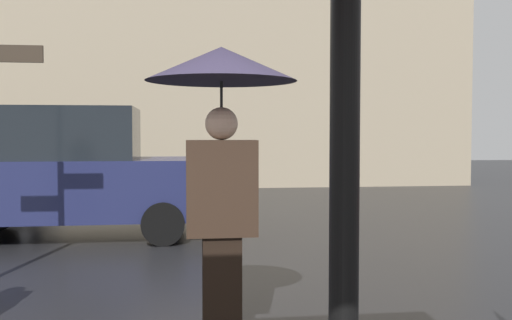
{
  "coord_description": "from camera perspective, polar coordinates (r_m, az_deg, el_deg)",
  "views": [
    {
      "loc": [
        0.07,
        -2.59,
        1.54
      ],
      "look_at": [
        0.84,
        3.54,
        1.27
      ],
      "focal_mm": 40.45,
      "sensor_mm": 36.0,
      "label": 1
    }
  ],
  "objects": [
    {
      "name": "pedestrian_with_umbrella",
      "position": [
        4.04,
        -3.44,
        4.69
      ],
      "size": [
        1.06,
        1.06,
        2.15
      ],
      "rotation": [
        0.0,
        0.0,
        5.28
      ],
      "color": "black",
      "rests_on": "ground"
    },
    {
      "name": "parked_car_right",
      "position": [
        9.05,
        -17.92,
        -1.21
      ],
      "size": [
        4.12,
        1.83,
        1.94
      ],
      "rotation": [
        0.0,
        0.0,
        3.4
      ],
      "color": "#1E234C",
      "rests_on": "ground"
    }
  ]
}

